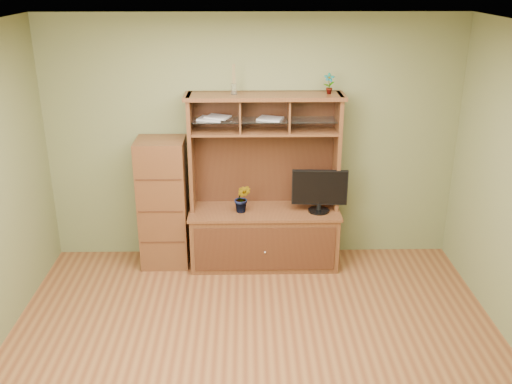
{
  "coord_description": "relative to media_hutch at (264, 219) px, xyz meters",
  "views": [
    {
      "loc": [
        -0.07,
        -4.01,
        3.1
      ],
      "look_at": [
        0.02,
        1.2,
        1.06
      ],
      "focal_mm": 40.0,
      "sensor_mm": 36.0,
      "label": 1
    }
  ],
  "objects": [
    {
      "name": "reed_diffuser",
      "position": [
        -0.31,
        0.08,
        1.5
      ],
      "size": [
        0.06,
        0.06,
        0.31
      ],
      "color": "silver",
      "rests_on": "media_hutch"
    },
    {
      "name": "top_plant",
      "position": [
        0.66,
        0.08,
        1.48
      ],
      "size": [
        0.11,
        0.08,
        0.21
      ],
      "primitive_type": "imported",
      "rotation": [
        0.0,
        0.0,
        -0.02
      ],
      "color": "#346C26",
      "rests_on": "media_hutch"
    },
    {
      "name": "monitor",
      "position": [
        0.59,
        -0.08,
        0.38
      ],
      "size": [
        0.6,
        0.23,
        0.47
      ],
      "rotation": [
        0.0,
        0.0,
        -0.06
      ],
      "color": "black",
      "rests_on": "media_hutch"
    },
    {
      "name": "orchid_plant",
      "position": [
        -0.24,
        -0.08,
        0.29
      ],
      "size": [
        0.2,
        0.18,
        0.32
      ],
      "primitive_type": "imported",
      "rotation": [
        0.0,
        0.0,
        -0.24
      ],
      "color": "#2A531C",
      "rests_on": "media_hutch"
    },
    {
      "name": "media_hutch",
      "position": [
        0.0,
        0.0,
        0.0
      ],
      "size": [
        1.66,
        0.61,
        1.9
      ],
      "color": "#482814",
      "rests_on": "room"
    },
    {
      "name": "side_cabinet",
      "position": [
        -1.1,
        0.02,
        0.2
      ],
      "size": [
        0.51,
        0.47,
        1.44
      ],
      "color": "#482814",
      "rests_on": "room"
    },
    {
      "name": "room",
      "position": [
        -0.12,
        -1.73,
        0.83
      ],
      "size": [
        4.54,
        4.04,
        2.74
      ],
      "color": "brown",
      "rests_on": "ground"
    },
    {
      "name": "magazines",
      "position": [
        -0.33,
        0.08,
        1.13
      ],
      "size": [
        0.92,
        0.27,
        0.04
      ],
      "color": "#A8A7AC",
      "rests_on": "media_hutch"
    }
  ]
}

